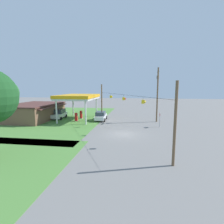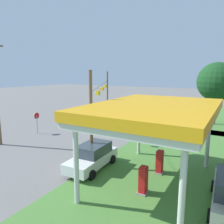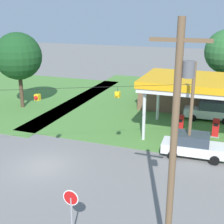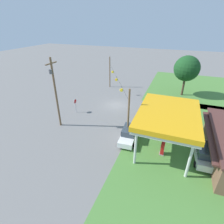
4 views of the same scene
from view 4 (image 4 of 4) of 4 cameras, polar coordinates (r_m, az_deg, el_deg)
ground_plane at (r=33.56m, az=1.37°, el=2.25°), size 160.00×160.00×0.00m
grass_verge_opposite_corner at (r=47.23m, az=27.23°, el=6.84°), size 24.00×24.00×0.04m
gas_station_canopy at (r=21.38m, az=17.91°, el=-1.04°), size 9.76×6.84×5.11m
fuel_pump_near at (r=24.62m, az=16.93°, el=-7.27°), size 0.71×0.56×1.66m
fuel_pump_far at (r=22.17m, az=16.13°, el=-11.51°), size 0.71×0.56×1.66m
car_at_pumps_front at (r=23.68m, az=5.57°, el=-7.16°), size 4.85×2.28×1.81m
car_at_pumps_rear at (r=23.00m, az=27.89°, el=-11.75°), size 5.04×2.28×1.99m
stop_sign_roadside at (r=30.83m, az=-11.89°, el=2.95°), size 0.80×0.08×2.50m
utility_pole_main at (r=25.93m, az=-18.08°, el=6.72°), size 2.20×0.44×10.25m
signal_span_gantry at (r=32.10m, az=1.43°, el=8.52°), size 19.03×10.24×7.17m
tree_west_verge at (r=39.56m, az=23.22°, el=12.90°), size 5.13×5.13×8.35m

